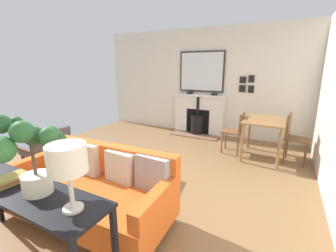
# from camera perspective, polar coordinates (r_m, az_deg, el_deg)

# --- Properties ---
(ground_plane) EXTENTS (5.95, 5.43, 0.01)m
(ground_plane) POSITION_cam_1_polar(r_m,az_deg,el_deg) (3.76, -9.20, -12.59)
(ground_plane) COLOR olive
(wall_left) EXTENTS (0.12, 5.43, 2.66)m
(wall_left) POSITION_cam_1_polar(r_m,az_deg,el_deg) (6.00, 7.80, 11.01)
(wall_left) COLOR silver
(wall_left) RESTS_ON ground
(fireplace) EXTENTS (0.58, 1.39, 1.04)m
(fireplace) POSITION_cam_1_polar(r_m,az_deg,el_deg) (5.90, 7.79, 2.37)
(fireplace) COLOR brown
(fireplace) RESTS_ON ground
(mirror_over_mantel) EXTENTS (0.04, 1.17, 1.01)m
(mirror_over_mantel) POSITION_cam_1_polar(r_m,az_deg,el_deg) (5.87, 8.55, 13.55)
(mirror_over_mantel) COLOR #2D2823
(mantel_bowl_near) EXTENTS (0.16, 0.16, 0.05)m
(mantel_bowl_near) POSITION_cam_1_polar(r_m,az_deg,el_deg) (5.91, 5.59, 8.47)
(mantel_bowl_near) COLOR black
(mantel_bowl_near) RESTS_ON fireplace
(mantel_bowl_far) EXTENTS (0.16, 0.16, 0.05)m
(mantel_bowl_far) POSITION_cam_1_polar(r_m,az_deg,el_deg) (5.70, 11.74, 7.96)
(mantel_bowl_far) COLOR black
(mantel_bowl_far) RESTS_ON fireplace
(sofa) EXTENTS (0.95, 1.97, 0.81)m
(sofa) POSITION_cam_1_polar(r_m,az_deg,el_deg) (2.83, -18.99, -14.85)
(sofa) COLOR #B2B2B7
(sofa) RESTS_ON ground
(ottoman) EXTENTS (0.69, 0.81, 0.38)m
(ottoman) POSITION_cam_1_polar(r_m,az_deg,el_deg) (3.57, -9.07, -9.90)
(ottoman) COLOR #B2B2B7
(ottoman) RESTS_ON ground
(armchair_accent) EXTENTS (0.71, 0.63, 0.77)m
(armchair_accent) POSITION_cam_1_polar(r_m,az_deg,el_deg) (4.21, -28.32, -4.69)
(armchair_accent) COLOR #4C3321
(armchair_accent) RESTS_ON ground
(console_table) EXTENTS (0.41, 1.76, 0.77)m
(console_table) POSITION_cam_1_polar(r_m,az_deg,el_deg) (2.31, -33.62, -14.53)
(console_table) COLOR black
(console_table) RESTS_ON ground
(table_lamp_far_end) EXTENTS (0.25, 0.25, 0.48)m
(table_lamp_far_end) POSITION_cam_1_polar(r_m,az_deg,el_deg) (1.61, -24.30, -8.08)
(table_lamp_far_end) COLOR beige
(table_lamp_far_end) RESTS_ON console_table
(potted_plant) EXTENTS (0.53, 0.44, 0.64)m
(potted_plant) POSITION_cam_1_polar(r_m,az_deg,el_deg) (1.92, -31.34, -4.74)
(potted_plant) COLOR silver
(potted_plant) RESTS_ON console_table
(book_stack) EXTENTS (0.28, 0.19, 0.07)m
(book_stack) POSITION_cam_1_polar(r_m,az_deg,el_deg) (2.35, -35.12, -11.10)
(book_stack) COLOR olive
(book_stack) RESTS_ON console_table
(dining_table) EXTENTS (0.95, 0.71, 0.76)m
(dining_table) POSITION_cam_1_polar(r_m,az_deg,el_deg) (4.61, 23.27, 0.13)
(dining_table) COLOR olive
(dining_table) RESTS_ON ground
(dining_chair_near_fireplace) EXTENTS (0.40, 0.40, 0.84)m
(dining_chair_near_fireplace) POSITION_cam_1_polar(r_m,az_deg,el_deg) (4.70, 17.06, -0.79)
(dining_chair_near_fireplace) COLOR brown
(dining_chair_near_fireplace) RESTS_ON ground
(dining_chair_by_back_wall) EXTENTS (0.44, 0.44, 0.91)m
(dining_chair_by_back_wall) POSITION_cam_1_polar(r_m,az_deg,el_deg) (4.64, 29.19, -1.86)
(dining_chair_by_back_wall) COLOR brown
(dining_chair_by_back_wall) RESTS_ON ground
(photo_gallery_row) EXTENTS (0.02, 0.34, 0.40)m
(photo_gallery_row) POSITION_cam_1_polar(r_m,az_deg,el_deg) (5.62, 19.45, 10.02)
(photo_gallery_row) COLOR black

